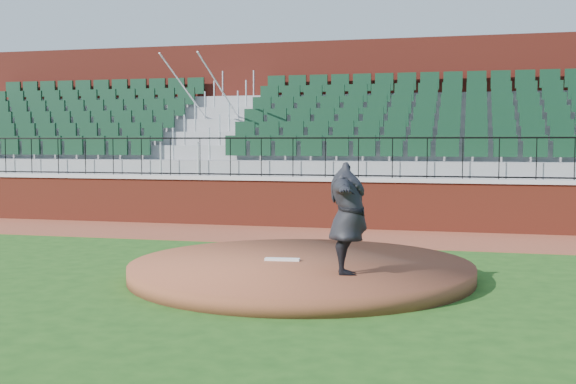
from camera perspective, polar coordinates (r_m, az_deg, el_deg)
The scene contains 10 objects.
ground at distance 11.64m, azimuth -1.85°, elevation -6.90°, with size 90.00×90.00×0.00m, color #1E4714.
warning_track at distance 16.82m, azimuth 3.30°, elevation -3.50°, with size 34.00×3.20×0.01m, color brown.
field_wall at distance 18.32m, azimuth 4.27°, elevation -1.02°, with size 34.00×0.35×1.20m, color maroon.
wall_cap at distance 18.28m, azimuth 4.28°, elevation 1.01°, with size 34.00×0.45×0.10m, color #B7B7B7.
wall_railing at distance 18.26m, azimuth 4.29°, elevation 2.73°, with size 34.00×0.05×1.00m, color black, non-canonical shape.
seating_stands at distance 20.94m, azimuth 5.61°, elevation 4.25°, with size 34.00×5.10×4.60m, color gray, non-canonical shape.
concourse_wall at distance 23.72m, azimuth 6.65°, elevation 5.30°, with size 34.00×0.50×5.50m, color maroon.
pitchers_mound at distance 11.74m, azimuth 1.02°, elevation -6.18°, with size 5.55×5.55×0.25m, color brown.
pitching_rubber at distance 11.86m, azimuth -0.46°, elevation -5.37°, with size 0.57×0.14×0.04m, color white.
pitcher at distance 10.57m, azimuth 4.77°, elevation -2.10°, with size 2.04×0.55×1.66m, color black.
Camera 1 is at (3.19, -10.97, 2.20)m, focal length 44.81 mm.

